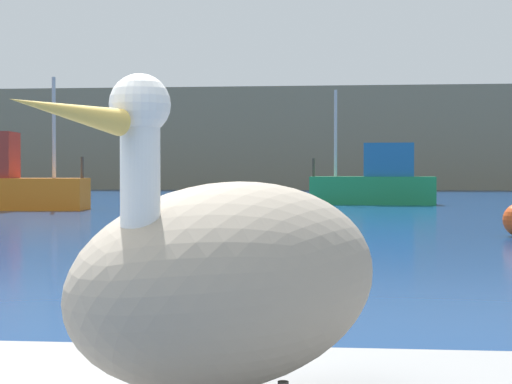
# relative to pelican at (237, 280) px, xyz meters

# --- Properties ---
(hillside_backdrop) EXTENTS (140.00, 13.48, 7.13)m
(hillside_backdrop) POSITION_rel_pelican_xyz_m (-1.09, 62.47, 2.62)
(hillside_backdrop) COLOR #7F755B
(hillside_backdrop) RESTS_ON ground
(pelican) EXTENTS (1.04, 1.41, 0.89)m
(pelican) POSITION_rel_pelican_xyz_m (0.00, 0.00, 0.00)
(pelican) COLOR gray
(pelican) RESTS_ON pier_dock
(fishing_boat_orange) EXTENTS (5.23, 2.08, 4.34)m
(fishing_boat_orange) POSITION_rel_pelican_xyz_m (-10.71, 24.48, -0.09)
(fishing_boat_orange) COLOR orange
(fishing_boat_orange) RESTS_ON ground
(fishing_boat_green) EXTENTS (4.78, 1.71, 4.38)m
(fishing_boat_green) POSITION_rel_pelican_xyz_m (1.64, 30.27, -0.10)
(fishing_boat_green) COLOR #1E8C4C
(fishing_boat_green) RESTS_ON ground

